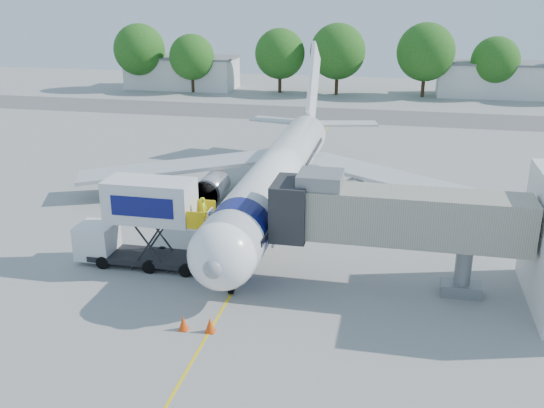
% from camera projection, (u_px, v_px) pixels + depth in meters
% --- Properties ---
extents(ground, '(160.00, 160.00, 0.00)m').
position_uv_depth(ground, '(268.00, 231.00, 42.59)').
color(ground, '#969693').
rests_on(ground, ground).
extents(guidance_line, '(0.15, 70.00, 0.01)m').
position_uv_depth(guidance_line, '(268.00, 231.00, 42.59)').
color(guidance_line, yellow).
rests_on(guidance_line, ground).
extents(taxiway_strip, '(120.00, 10.00, 0.01)m').
position_uv_depth(taxiway_strip, '(335.00, 115.00, 81.28)').
color(taxiway_strip, '#59595B').
rests_on(taxiway_strip, ground).
extents(aircraft, '(34.17, 37.73, 11.35)m').
position_uv_depth(aircraft, '(280.00, 174.00, 45.40)').
color(aircraft, white).
rests_on(aircraft, ground).
extents(jet_bridge, '(13.90, 3.20, 6.60)m').
position_uv_depth(jet_bridge, '(383.00, 216.00, 33.12)').
color(jet_bridge, '#9F9A88').
rests_on(jet_bridge, ground).
extents(catering_hiloader, '(8.50, 2.44, 5.50)m').
position_uv_depth(catering_hiloader, '(141.00, 223.00, 36.44)').
color(catering_hiloader, black).
rests_on(catering_hiloader, ground).
extents(ground_tug, '(4.13, 2.94, 1.49)m').
position_uv_depth(ground_tug, '(152.00, 345.00, 27.52)').
color(ground_tug, silver).
rests_on(ground_tug, ground).
extents(safety_cone_a, '(0.49, 0.49, 0.78)m').
position_uv_depth(safety_cone_a, '(183.00, 323.00, 30.12)').
color(safety_cone_a, '#DC410B').
rests_on(safety_cone_a, ground).
extents(safety_cone_b, '(0.50, 0.50, 0.80)m').
position_uv_depth(safety_cone_b, '(210.00, 325.00, 29.93)').
color(safety_cone_b, '#DC410B').
rests_on(safety_cone_b, ground).
extents(outbuilding_left, '(18.40, 8.40, 5.30)m').
position_uv_depth(outbuilding_left, '(182.00, 72.00, 102.44)').
color(outbuilding_left, silver).
rests_on(outbuilding_left, ground).
extents(outbuilding_right, '(16.40, 7.40, 5.30)m').
position_uv_depth(outbuilding_right, '(490.00, 79.00, 94.49)').
color(outbuilding_right, silver).
rests_on(outbuilding_right, ground).
extents(tree_a, '(8.41, 8.41, 10.73)m').
position_uv_depth(tree_a, '(139.00, 50.00, 99.61)').
color(tree_a, '#382314').
rests_on(tree_a, ground).
extents(tree_b, '(7.27, 7.27, 9.27)m').
position_uv_depth(tree_b, '(192.00, 57.00, 97.22)').
color(tree_b, '#382314').
rests_on(tree_b, ground).
extents(tree_c, '(7.99, 7.99, 10.19)m').
position_uv_depth(tree_c, '(280.00, 54.00, 96.59)').
color(tree_c, '#382314').
rests_on(tree_c, ground).
extents(tree_d, '(8.68, 8.68, 11.07)m').
position_uv_depth(tree_d, '(338.00, 51.00, 94.66)').
color(tree_d, '#382314').
rests_on(tree_d, ground).
extents(tree_e, '(8.84, 8.84, 11.27)m').
position_uv_depth(tree_e, '(426.00, 52.00, 92.56)').
color(tree_e, '#382314').
rests_on(tree_e, ground).
extents(tree_f, '(7.29, 7.29, 9.30)m').
position_uv_depth(tree_f, '(495.00, 61.00, 91.98)').
color(tree_f, '#382314').
rests_on(tree_f, ground).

